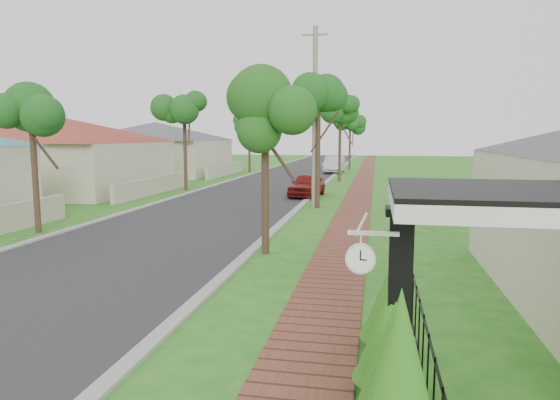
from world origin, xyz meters
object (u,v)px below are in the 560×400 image
Objects in this scene: porch_post at (399,313)px; station_clock at (362,256)px; utility_pole at (315,117)px; parked_car_red at (307,185)px; parked_car_white at (334,165)px; near_tree at (265,123)px.

porch_post is 1.04m from station_clock.
utility_pole is at bearing 98.91° from station_clock.
utility_pole is (0.91, -4.07, 3.62)m from parked_car_red.
parked_car_white is 7.28× the size of station_clock.
near_tree reaches higher than station_clock.
parked_car_red is 0.81× the size of parked_car_white.
utility_pole reaches higher than station_clock.
parked_car_red is at bearing -89.16° from parked_car_white.
utility_pole reaches higher than parked_car_white.
parked_car_white is 22.57m from utility_pole.
porch_post is at bearing -83.16° from parked_car_white.
porch_post is 39.67m from parked_car_white.
utility_pole reaches higher than porch_post.
near_tree is 7.41× the size of station_clock.
porch_post is 21.66m from parked_car_red.
parked_car_red is 0.80× the size of near_tree.
parked_car_white is 0.98× the size of near_tree.
utility_pole is at bearing 88.75° from near_tree.
near_tree is at bearing -87.92° from parked_car_white.
porch_post is at bearing -72.83° from parked_car_red.
near_tree is 9.75m from utility_pole.
station_clock is (3.66, -39.85, 1.18)m from parked_car_white.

